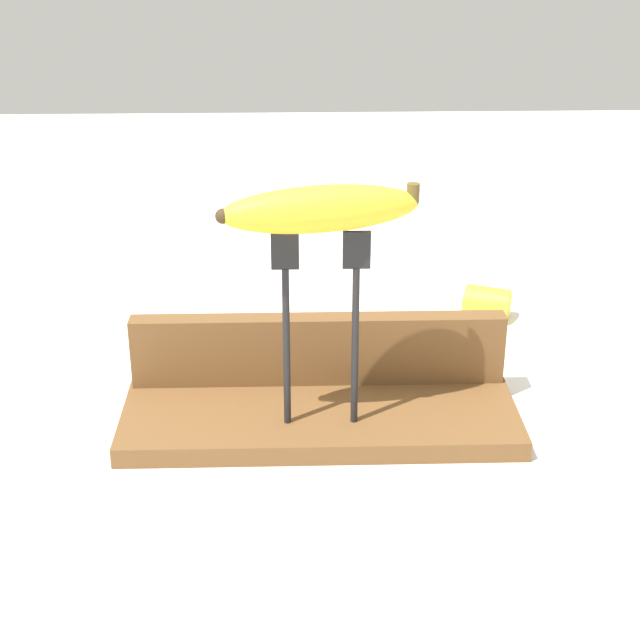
% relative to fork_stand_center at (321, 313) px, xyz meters
% --- Properties ---
extents(ground_plane, '(3.00, 3.00, 0.00)m').
position_rel_fork_stand_center_xyz_m(ground_plane, '(0.00, 0.03, -0.14)').
color(ground_plane, silver).
extents(wooden_board, '(0.41, 0.15, 0.02)m').
position_rel_fork_stand_center_xyz_m(wooden_board, '(0.00, 0.03, -0.13)').
color(wooden_board, brown).
rests_on(wooden_board, ground).
extents(board_backstop, '(0.40, 0.03, 0.08)m').
position_rel_fork_stand_center_xyz_m(board_backstop, '(0.00, 0.09, -0.08)').
color(board_backstop, brown).
rests_on(board_backstop, wooden_board).
extents(fork_stand_center, '(0.09, 0.01, 0.20)m').
position_rel_fork_stand_center_xyz_m(fork_stand_center, '(0.00, 0.00, 0.00)').
color(fork_stand_center, black).
rests_on(fork_stand_center, wooden_board).
extents(banana_raised_center, '(0.19, 0.08, 0.04)m').
position_rel_fork_stand_center_xyz_m(banana_raised_center, '(-0.00, -0.00, 0.10)').
color(banana_raised_center, yellow).
rests_on(banana_raised_center, fork_stand_center).
extents(banana_chunk_near, '(0.07, 0.06, 0.04)m').
position_rel_fork_stand_center_xyz_m(banana_chunk_near, '(0.22, 0.29, -0.12)').
color(banana_chunk_near, yellow).
rests_on(banana_chunk_near, ground).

